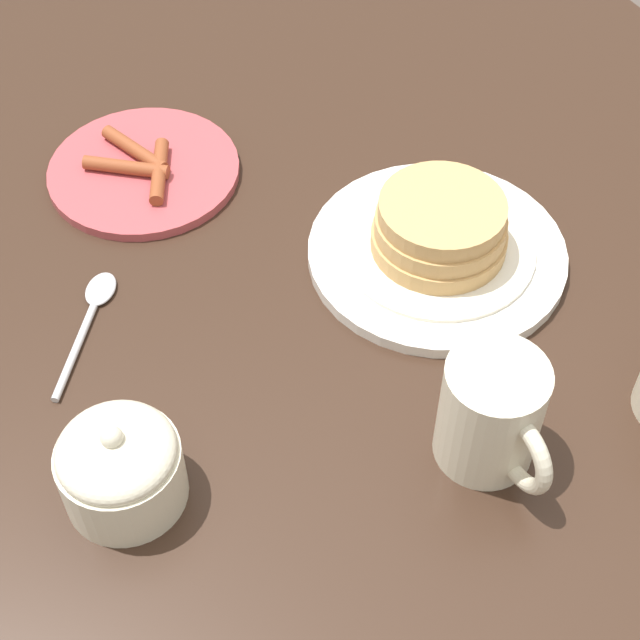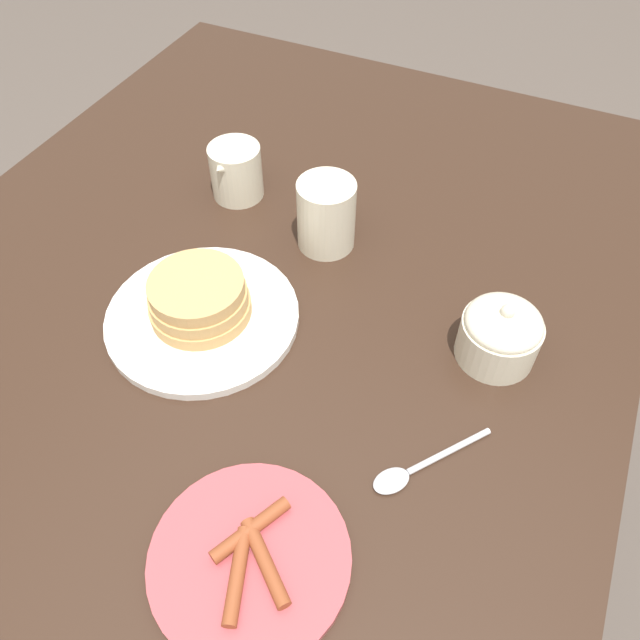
{
  "view_description": "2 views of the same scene",
  "coord_description": "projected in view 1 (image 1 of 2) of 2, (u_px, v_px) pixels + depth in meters",
  "views": [
    {
      "loc": [
        0.5,
        -0.36,
        1.4
      ],
      "look_at": [
        0.03,
        -0.11,
        0.76
      ],
      "focal_mm": 55.0,
      "sensor_mm": 36.0,
      "label": 1
    },
    {
      "loc": [
        -0.41,
        -0.31,
        1.33
      ],
      "look_at": [
        0.03,
        -0.11,
        0.76
      ],
      "focal_mm": 35.0,
      "sensor_mm": 36.0,
      "label": 2
    }
  ],
  "objects": [
    {
      "name": "sugar_bowl",
      "position": [
        120.0,
        466.0,
        0.73
      ],
      "size": [
        0.09,
        0.09,
        0.09
      ],
      "color": "beige",
      "rests_on": "dining_table"
    },
    {
      "name": "pancake_plate",
      "position": [
        439.0,
        240.0,
        0.9
      ],
      "size": [
        0.24,
        0.24,
        0.07
      ],
      "color": "white",
      "rests_on": "dining_table"
    },
    {
      "name": "coffee_mug",
      "position": [
        493.0,
        415.0,
        0.74
      ],
      "size": [
        0.11,
        0.08,
        0.1
      ],
      "color": "beige",
      "rests_on": "dining_table"
    },
    {
      "name": "dining_table",
      "position": [
        404.0,
        351.0,
        0.99
      ],
      "size": [
        1.39,
        0.96,
        0.73
      ],
      "color": "#332116",
      "rests_on": "ground_plane"
    },
    {
      "name": "spoon",
      "position": [
        92.0,
        311.0,
        0.87
      ],
      "size": [
        0.13,
        0.1,
        0.01
      ],
      "color": "silver",
      "rests_on": "dining_table"
    },
    {
      "name": "ground_plane",
      "position": [
        376.0,
        611.0,
        1.46
      ],
      "size": [
        8.0,
        8.0,
        0.0
      ],
      "primitive_type": "plane",
      "color": "#51473F"
    },
    {
      "name": "side_plate_bacon",
      "position": [
        144.0,
        170.0,
        0.99
      ],
      "size": [
        0.19,
        0.19,
        0.02
      ],
      "color": "#B2474C",
      "rests_on": "dining_table"
    }
  ]
}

